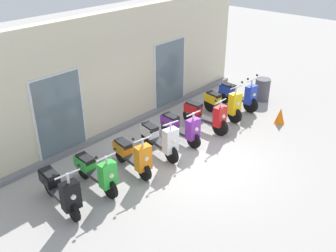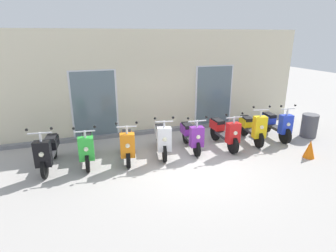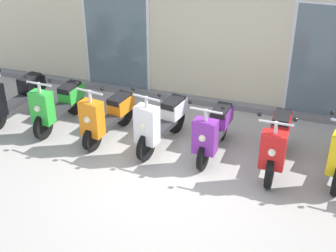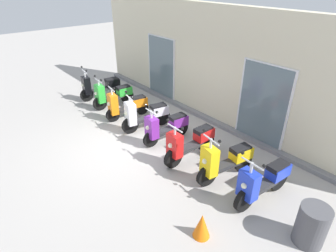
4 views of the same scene
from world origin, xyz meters
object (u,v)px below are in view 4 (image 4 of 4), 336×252
scooter_white (145,114)px  scooter_red (190,143)px  scooter_blue (263,181)px  scooter_purple (166,126)px  trash_bin (311,225)px  scooter_yellow (225,161)px  scooter_orange (126,105)px  scooter_black (100,86)px  traffic_cone (202,225)px  scooter_green (113,94)px

scooter_white → scooter_red: 2.01m
scooter_blue → scooter_white: bearing=-178.6°
scooter_purple → trash_bin: (4.29, -0.21, -0.08)m
scooter_yellow → scooter_orange: bearing=-179.0°
scooter_yellow → trash_bin: scooter_yellow is taller
scooter_black → scooter_white: (3.08, -0.09, 0.01)m
scooter_orange → traffic_cone: (4.94, -1.52, -0.20)m
scooter_purple → scooter_red: 1.08m
scooter_black → scooter_red: (5.09, -0.13, -0.01)m
scooter_red → traffic_cone: size_ratio=3.22×
scooter_red → scooter_yellow: scooter_yellow is taller
scooter_orange → scooter_red: (3.03, -0.01, 0.03)m
scooter_purple → scooter_yellow: bearing=0.1°
scooter_purple → scooter_yellow: 2.15m
traffic_cone → trash_bin: bearing=46.8°
scooter_black → scooter_white: 3.08m
scooter_purple → trash_bin: bearing=-2.8°
scooter_orange → scooter_white: bearing=1.5°
scooter_blue → scooter_green: bearing=-179.9°
scooter_white → scooter_blue: size_ratio=0.97×
scooter_red → trash_bin: size_ratio=2.11×
scooter_white → scooter_red: (2.01, -0.04, -0.02)m
scooter_black → scooter_yellow: 6.16m
scooter_orange → scooter_red: 3.03m
scooter_green → scooter_purple: scooter_green is taller
scooter_blue → scooter_purple: bearing=-179.0°
scooter_purple → scooter_blue: scooter_blue is taller
scooter_white → scooter_purple: size_ratio=1.05×
scooter_orange → trash_bin: size_ratio=1.88×
scooter_red → trash_bin: (3.21, -0.12, -0.09)m
scooter_red → scooter_yellow: 1.08m
scooter_orange → scooter_white: size_ratio=0.93×
scooter_black → trash_bin: 8.31m
scooter_blue → traffic_cone: size_ratio=3.16×
scooter_white → scooter_yellow: 3.08m
scooter_red → scooter_purple: bearing=175.5°
traffic_cone → scooter_purple: bearing=151.9°
scooter_white → traffic_cone: bearing=-21.6°
scooter_purple → scooter_red: (1.07, -0.08, 0.01)m
trash_bin → scooter_purple: bearing=177.2°
scooter_white → scooter_red: bearing=-1.2°
scooter_green → scooter_yellow: 5.18m
scooter_purple → traffic_cone: bearing=-28.1°
scooter_black → scooter_green: scooter_black is taller
traffic_cone → scooter_yellow: bearing=117.7°
scooter_yellow → traffic_cone: bearing=-62.3°
scooter_orange → traffic_cone: 5.18m
scooter_red → scooter_blue: 2.05m
scooter_green → scooter_purple: (3.04, -0.04, 0.00)m
scooter_blue → trash_bin: scooter_blue is taller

